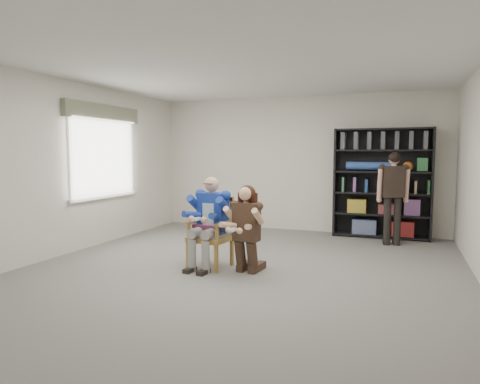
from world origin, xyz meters
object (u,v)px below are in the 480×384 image
at_px(bookshelf, 382,183).
at_px(standing_man, 393,199).
at_px(kneeling_woman, 246,230).
at_px(seated_man, 210,222).
at_px(armchair, 210,232).

xyz_separation_m(bookshelf, standing_man, (0.22, -0.66, -0.23)).
bearing_deg(kneeling_woman, seated_man, 175.18).
height_order(seated_man, standing_man, standing_man).
relative_size(seated_man, kneeling_woman, 1.09).
bearing_deg(bookshelf, seated_man, -124.79).
bearing_deg(seated_man, kneeling_woman, -4.82).
distance_m(armchair, standing_man, 3.47).
distance_m(kneeling_woman, bookshelf, 3.66).
xyz_separation_m(armchair, seated_man, (0.00, -0.00, 0.15)).
relative_size(seated_man, bookshelf, 0.62).
bearing_deg(standing_man, armchair, -145.52).
xyz_separation_m(kneeling_woman, standing_man, (1.82, 2.60, 0.23)).
bearing_deg(seated_man, bookshelf, 62.08).
distance_m(seated_man, kneeling_woman, 0.59).
xyz_separation_m(seated_man, bookshelf, (2.18, 3.14, 0.40)).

